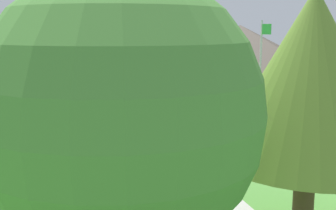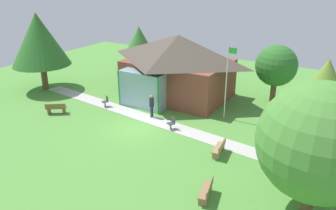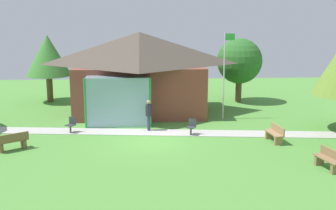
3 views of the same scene
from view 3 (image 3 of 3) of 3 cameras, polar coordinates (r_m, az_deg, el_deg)
The scene contains 12 objects.
ground_plane at distance 22.00m, azimuth -1.97°, elevation -4.87°, with size 44.00×44.00×0.00m, color #54933D.
pavilion at distance 28.09m, azimuth -3.85°, elevation 4.49°, with size 9.11×7.56×5.24m.
footpath at distance 23.65m, azimuth -2.06°, elevation -3.63°, with size 23.27×1.30×0.03m, color #BCB7B2.
flagpole at distance 26.43m, azimuth 7.48°, elevation 4.46°, with size 0.64×0.08×5.38m.
bench_lawn_far_right at distance 19.29m, azimuth 20.44°, elevation -6.82°, with size 0.76×1.56×0.84m.
bench_mid_left at distance 21.84m, azimuth -19.86°, elevation -4.62°, with size 1.47×1.24×0.84m.
bench_mid_right at distance 22.56m, azimuth 13.92°, elevation -3.74°, with size 0.64×1.55×0.84m.
patio_chair_west at distance 24.11m, azimuth -12.68°, elevation -2.64°, with size 0.60×0.60×0.86m.
patio_chair_lawn_spare at distance 23.13m, azimuth 3.11°, elevation -2.98°, with size 0.60×0.60×0.86m.
visitor_on_path at distance 23.81m, azimuth -2.58°, elevation -1.04°, with size 0.34×0.34×1.74m.
tree_behind_pavilion_right at distance 31.97m, azimuth 9.42°, elevation 5.72°, with size 3.29×3.29×4.67m.
tree_behind_pavilion_left at distance 32.70m, azimuth -15.57°, elevation 6.28°, with size 3.29×3.29×4.91m.
Camera 3 is at (-0.40, -21.07, 6.33)m, focal length 46.16 mm.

